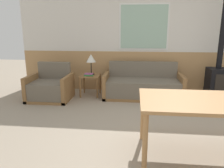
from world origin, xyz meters
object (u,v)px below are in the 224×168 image
Objects in this scene: couch at (143,87)px; table_lamp at (91,59)px; wood_stove at (219,72)px; armchair at (50,88)px; side_table at (90,79)px.

table_lamp is at bearing 175.02° from couch.
wood_stove reaches higher than couch.
couch is 3.69× the size of table_lamp.
armchair is at bearing -173.18° from wood_stove.
couch is 1.94× the size of armchair.
side_table is at bearing -178.95° from wood_stove.
wood_stove reaches higher than armchair.
table_lamp is (0.87, 0.48, 0.63)m from armchair.
side_table is 0.48m from table_lamp.
wood_stove is at bearing 2.71° from couch.
wood_stove is (2.96, -0.03, -0.26)m from table_lamp.
side_table is (0.85, 0.40, 0.15)m from armchair.
wood_stove is at bearing -2.50° from armchair.
couch is at bearing -1.22° from side_table.
armchair is (-2.11, -0.38, 0.00)m from couch.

